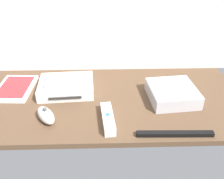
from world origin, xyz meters
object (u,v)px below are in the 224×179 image
object	(u,v)px
remote_wand	(108,118)
remote_classic_pad	(65,81)
sensor_bar	(175,134)
mini_computer	(172,93)
game_case	(15,88)
remote_nunchuk	(46,115)
game_console	(66,86)

from	to	relation	value
remote_wand	remote_classic_pad	size ratio (longest dim) A/B	0.99
sensor_bar	remote_classic_pad	bearing A→B (deg)	146.44
mini_computer	sensor_bar	world-z (taller)	mini_computer
mini_computer	game_case	xyz separation A→B (cm)	(-61.31, 8.33, -1.88)
remote_wand	remote_nunchuk	distance (cm)	20.73
remote_nunchuk	game_console	bearing A→B (deg)	41.92
remote_wand	remote_nunchuk	world-z (taller)	remote_nunchuk
remote_classic_pad	remote_nunchuk	bearing A→B (deg)	-111.66
remote_classic_pad	game_case	bearing A→B (deg)	165.22
game_console	sensor_bar	world-z (taller)	game_console
remote_wand	remote_classic_pad	xyz separation A→B (cm)	(-16.33, 18.70, 3.90)
remote_nunchuk	remote_classic_pad	bearing A→B (deg)	41.85
game_case	sensor_bar	world-z (taller)	game_case
remote_nunchuk	remote_classic_pad	distance (cm)	17.87
remote_classic_pad	mini_computer	bearing A→B (deg)	-15.32
mini_computer	remote_classic_pad	bearing A→B (deg)	172.08
mini_computer	game_console	bearing A→B (deg)	170.59
mini_computer	remote_wand	distance (cm)	27.69
game_case	game_console	bearing A→B (deg)	-1.70
remote_wand	sensor_bar	xyz separation A→B (cm)	(20.73, -7.16, -0.81)
mini_computer	remote_classic_pad	xyz separation A→B (cm)	(-40.74, 5.67, 2.77)
remote_nunchuk	remote_wand	bearing A→B (deg)	-38.56
game_console	sensor_bar	bearing A→B (deg)	-39.99
game_console	remote_nunchuk	bearing A→B (deg)	-108.01
mini_computer	game_case	distance (cm)	61.90
remote_classic_pad	sensor_bar	xyz separation A→B (cm)	(37.06, -25.86, -4.71)
game_case	remote_nunchuk	xyz separation A→B (cm)	(16.25, -19.68, 1.28)
game_console	remote_classic_pad	world-z (taller)	remote_classic_pad
game_console	remote_nunchuk	xyz separation A→B (cm)	(-4.56, -18.06, -0.16)
mini_computer	remote_wand	xyz separation A→B (cm)	(-24.41, -13.03, -1.13)
mini_computer	remote_nunchuk	world-z (taller)	mini_computer
game_console	remote_nunchuk	world-z (taller)	remote_nunchuk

